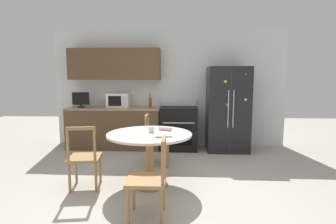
{
  "coord_description": "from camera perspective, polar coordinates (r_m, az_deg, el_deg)",
  "views": [
    {
      "loc": [
        0.28,
        -3.35,
        1.52
      ],
      "look_at": [
        0.05,
        1.15,
        0.95
      ],
      "focal_mm": 28.0,
      "sensor_mm": 36.0,
      "label": 1
    }
  ],
  "objects": [
    {
      "name": "dining_chair_left",
      "position": [
        3.84,
        -17.71,
        -9.52
      ],
      "size": [
        0.48,
        0.48,
        0.9
      ],
      "rotation": [
        0.0,
        0.0,
        6.43
      ],
      "color": "#9E7042",
      "rests_on": "ground_plane"
    },
    {
      "name": "dining_table",
      "position": [
        3.74,
        -4.04,
        -6.85
      ],
      "size": [
        1.2,
        1.2,
        0.76
      ],
      "color": "beige",
      "rests_on": "ground_plane"
    },
    {
      "name": "countertop_tv",
      "position": [
        6.03,
        -18.46,
        2.64
      ],
      "size": [
        0.36,
        0.16,
        0.33
      ],
      "color": "black",
      "rests_on": "kitchen_counter"
    },
    {
      "name": "dining_chair_far",
      "position": [
        4.65,
        -2.61,
        -6.3
      ],
      "size": [
        0.42,
        0.42,
        0.9
      ],
      "rotation": [
        0.0,
        0.0,
        4.72
      ],
      "color": "#9E7042",
      "rests_on": "ground_plane"
    },
    {
      "name": "ground_plane",
      "position": [
        3.68,
        -1.8,
        -17.13
      ],
      "size": [
        14.0,
        14.0,
        0.0
      ],
      "primitive_type": "plane",
      "color": "#B2ADA3"
    },
    {
      "name": "back_wall",
      "position": [
        5.97,
        -2.71,
        6.41
      ],
      "size": [
        5.2,
        0.44,
        2.6
      ],
      "color": "silver",
      "rests_on": "ground_plane"
    },
    {
      "name": "oven_range",
      "position": [
        5.71,
        2.34,
        -3.42
      ],
      "size": [
        0.79,
        0.68,
        1.08
      ],
      "color": "black",
      "rests_on": "ground_plane"
    },
    {
      "name": "dining_chair_near",
      "position": [
        2.93,
        -4.13,
        -14.49
      ],
      "size": [
        0.43,
        0.43,
        0.9
      ],
      "rotation": [
        0.0,
        0.0,
        1.58
      ],
      "color": "#9E7042",
      "rests_on": "ground_plane"
    },
    {
      "name": "mail_stack",
      "position": [
        3.55,
        -1.17,
        -4.94
      ],
      "size": [
        0.28,
        0.34,
        0.02
      ],
      "color": "white",
      "rests_on": "dining_table"
    },
    {
      "name": "counter_bottle",
      "position": [
        5.69,
        -3.89,
        2.1
      ],
      "size": [
        0.07,
        0.07,
        0.3
      ],
      "color": "brown",
      "rests_on": "kitchen_counter"
    },
    {
      "name": "refrigerator",
      "position": [
        5.69,
        12.81,
        0.61
      ],
      "size": [
        0.85,
        0.75,
        1.77
      ],
      "color": "black",
      "rests_on": "ground_plane"
    },
    {
      "name": "folded_napkin",
      "position": [
        3.88,
        -0.63,
        -3.68
      ],
      "size": [
        0.2,
        0.13,
        0.05
      ],
      "color": "pink",
      "rests_on": "dining_table"
    },
    {
      "name": "microwave",
      "position": [
        5.87,
        -10.69,
        2.52
      ],
      "size": [
        0.48,
        0.35,
        0.31
      ],
      "color": "white",
      "rests_on": "kitchen_counter"
    },
    {
      "name": "candle_glass",
      "position": [
        3.74,
        -3.63,
        -3.94
      ],
      "size": [
        0.09,
        0.09,
        0.08
      ],
      "color": "silver",
      "rests_on": "dining_table"
    },
    {
      "name": "kitchen_counter",
      "position": [
        5.92,
        -11.55,
        -3.34
      ],
      "size": [
        2.04,
        0.64,
        0.9
      ],
      "color": "brown",
      "rests_on": "ground_plane"
    }
  ]
}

